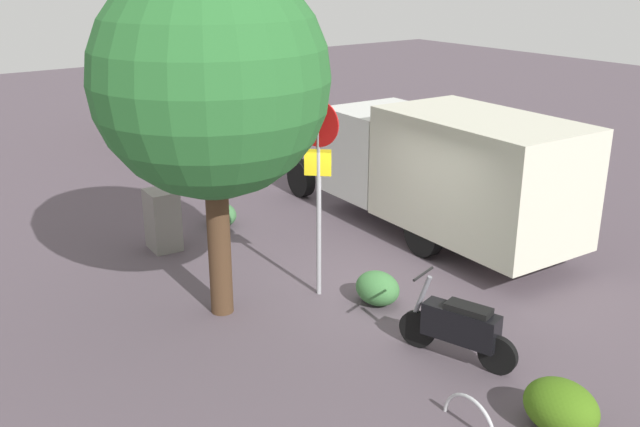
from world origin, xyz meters
The scene contains 11 objects.
ground_plane centered at (0.00, 0.00, 0.00)m, with size 60.00×60.00×0.00m, color #52464F.
box_truck_near centered at (0.90, -2.84, 1.53)m, with size 7.35×2.51×2.68m.
box_truck_far centered at (11.56, -2.70, 1.58)m, with size 7.72×2.36×2.82m.
motorcycle centered at (-2.75, 0.42, 0.52)m, with size 1.75×0.78×1.20m.
stop_sign centered at (0.16, 0.77, 2.24)m, with size 0.71×0.33×3.35m.
street_tree centered at (0.56, 2.41, 3.75)m, with size 3.54×3.54×5.54m.
utility_cabinet centered at (3.62, 2.03, 0.60)m, with size 0.66×0.55×1.20m, color slate.
bike_rack_hoop centered at (-3.92, 1.46, 0.00)m, with size 0.85×0.85×0.05m, color #B7B7BC.
shrub_near_sign centered at (-4.61, 0.62, 0.32)m, with size 0.95×0.78×0.65m, color #416B16.
shrub_mid_verge centered at (4.08, 0.49, 0.25)m, with size 0.73×0.60×0.50m, color #407743.
shrub_by_tree centered at (-0.71, 0.19, 0.28)m, with size 0.81×0.66×0.55m, color #3D753C.
Camera 1 is at (-8.79, 7.27, 5.39)m, focal length 40.01 mm.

